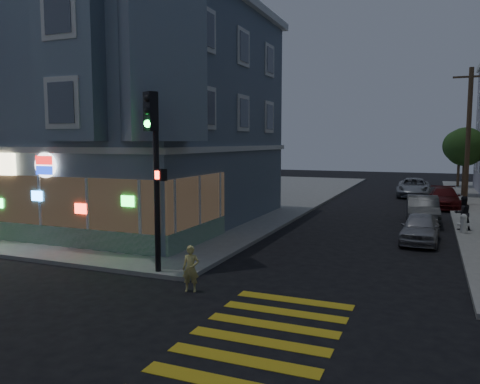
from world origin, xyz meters
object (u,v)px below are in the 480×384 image
Objects in this scene: parked_car_d at (414,187)px; traffic_signal at (154,151)px; street_tree_far at (460,146)px; fire_hydrant at (463,223)px; parked_car_c at (444,198)px; street_tree_near at (465,147)px; running_child at (191,269)px; parked_car_a at (420,228)px; pedestrian_a at (463,213)px; parked_car_b at (422,210)px; utility_pole at (468,135)px.

traffic_signal is at bearing -105.46° from parked_car_d.
street_tree_far is 5.95× the size of fire_hydrant.
fire_hydrant is (0.60, -9.77, -0.05)m from parked_car_c.
street_tree_near reaches higher than fire_hydrant.
parked_car_d is (5.10, 27.62, 0.06)m from running_child.
running_child is at bearing -106.85° from street_tree_near.
street_tree_near is at bearing 84.59° from parked_car_a.
traffic_signal is at bearing -128.89° from parked_car_a.
fire_hydrant is at bearing 65.17° from pedestrian_a.
traffic_signal reaches higher than parked_car_b.
street_tree_near is 1.01× the size of parked_car_d.
pedestrian_a is (-0.90, -16.04, -2.98)m from street_tree_near.
parked_car_b is at bearing -107.59° from utility_pole.
parked_car_d reaches higher than parked_car_c.
parked_car_c reaches higher than fire_hydrant.
utility_pole is 14.03m from street_tree_far.
pedestrian_a is 0.28× the size of traffic_signal.
traffic_signal is 6.44× the size of fire_hydrant.
utility_pole is 10.11× the size of fire_hydrant.
street_tree_far is 1.19× the size of parked_car_b.
running_child is 0.23× the size of traffic_signal.
street_tree_near reaches higher than parked_car_b.
street_tree_far is 24.24m from pedestrian_a.
parked_car_d is 0.92× the size of traffic_signal.
running_child is at bearing -3.40° from traffic_signal.
utility_pole is at bearing -56.33° from parked_car_d.
utility_pole is 11.71m from fire_hydrant.
utility_pole is at bearing 39.51° from parked_car_c.
traffic_signal reaches higher than pedestrian_a.
parked_car_a is at bearing 72.07° from traffic_signal.
street_tree_near is at bearing 57.35° from running_child.
fire_hydrant is at bearing 40.76° from running_child.
street_tree_near is at bearing 76.30° from parked_car_c.
street_tree_near reaches higher than parked_car_c.
fire_hydrant is at bearing -93.67° from utility_pole.
parked_car_d is at bearing 99.29° from traffic_signal.
parked_car_a is (5.99, 9.59, -0.04)m from running_child.
street_tree_near is (0.20, 6.00, -0.86)m from utility_pole.
parked_car_a is 0.82× the size of parked_car_c.
parked_car_b is at bearing 121.36° from fire_hydrant.
utility_pole is at bearing -90.82° from street_tree_far.
utility_pole reaches higher than parked_car_b.
traffic_signal reaches higher than parked_car_d.
parked_car_a is 18.05m from parked_car_d.
parked_car_a is (-2.71, -27.14, -3.30)m from street_tree_far.
street_tree_near is at bearing 16.00° from parked_car_d.
traffic_signal is at bearing -115.17° from parked_car_c.
parked_car_b is 0.77× the size of traffic_signal.
utility_pole is 1.97× the size of parked_car_c.
utility_pole is 6.06m from street_tree_near.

